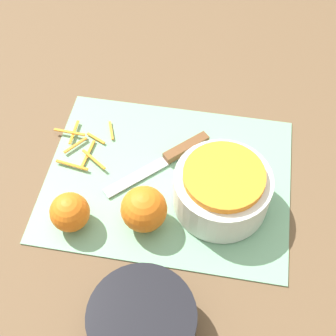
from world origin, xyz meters
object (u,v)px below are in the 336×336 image
object	(u,v)px
orange_left	(70,212)
bowl_dark	(142,322)
bowl_speckled	(222,189)
orange_right	(144,209)
knife	(176,154)

from	to	relation	value
orange_left	bowl_dark	bearing A→B (deg)	134.83
bowl_speckled	orange_left	size ratio (longest dim) A/B	2.47
orange_left	orange_right	distance (m)	0.13
knife	bowl_speckled	bearing A→B (deg)	92.70
bowl_dark	knife	bearing A→B (deg)	-89.47
bowl_dark	orange_right	xyz separation A→B (m)	(0.03, -0.19, 0.01)
orange_left	orange_right	size ratio (longest dim) A/B	0.86
orange_left	orange_right	bearing A→B (deg)	-169.18
knife	orange_right	bearing A→B (deg)	34.27
bowl_dark	orange_left	world-z (taller)	orange_left
bowl_speckled	orange_left	xyz separation A→B (m)	(0.25, 0.09, -0.01)
bowl_dark	knife	distance (m)	0.34
bowl_speckled	bowl_dark	xyz separation A→B (m)	(0.09, 0.25, -0.02)
bowl_dark	knife	world-z (taller)	bowl_dark
bowl_dark	orange_right	bearing A→B (deg)	-79.54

